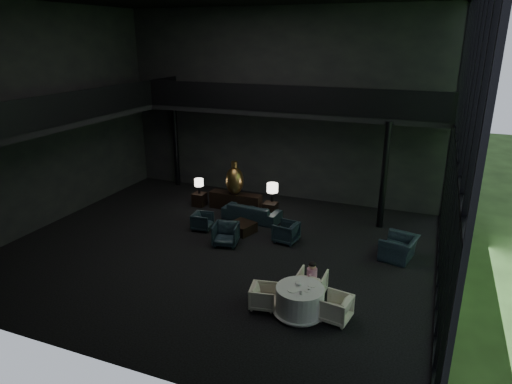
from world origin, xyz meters
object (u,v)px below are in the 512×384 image
at_px(lounge_armchair_west, 202,221).
at_px(lounge_armchair_east, 286,231).
at_px(dining_table, 300,302).
at_px(table_lamp_left, 199,183).
at_px(coffee_table, 242,228).
at_px(dining_chair_east, 335,307).
at_px(sofa, 252,208).
at_px(window_armchair, 399,243).
at_px(dining_chair_west, 264,297).
at_px(console, 236,201).
at_px(dining_chair_north, 312,282).
at_px(side_table_left, 200,199).
at_px(child, 312,272).
at_px(bronze_urn, 235,180).
at_px(side_table_right, 270,209).
at_px(lounge_armchair_south, 226,232).
at_px(table_lamp_right, 272,189).

xyz_separation_m(lounge_armchair_west, lounge_armchair_east, (3.21, 0.13, 0.08)).
bearing_deg(dining_table, table_lamp_left, 135.65).
height_order(coffee_table, dining_chair_east, dining_chair_east).
height_order(sofa, window_armchair, window_armchair).
height_order(dining_chair_east, dining_chair_west, dining_chair_east).
distance_m(console, dining_chair_west, 7.30).
distance_m(dining_chair_north, dining_chair_west, 1.49).
bearing_deg(dining_table, side_table_left, 135.69).
bearing_deg(child, console, -48.68).
distance_m(console, bronze_urn, 0.94).
height_order(side_table_right, sofa, sofa).
relative_size(lounge_armchair_south, dining_chair_west, 1.48).
bearing_deg(dining_table, dining_chair_north, 87.26).
relative_size(bronze_urn, lounge_armchair_east, 1.69).
distance_m(side_table_left, child, 8.14).
bearing_deg(side_table_right, lounge_armchair_south, -99.77).
xyz_separation_m(lounge_armchair_east, window_armchair, (3.78, 0.12, 0.15)).
relative_size(side_table_left, table_lamp_left, 0.88).
distance_m(table_lamp_left, dining_chair_west, 8.13).
height_order(side_table_left, window_armchair, window_armchair).
relative_size(lounge_armchair_east, dining_chair_north, 1.05).
distance_m(console, child, 7.11).
xyz_separation_m(dining_table, dining_chair_east, (0.92, 0.06, 0.03)).
bearing_deg(sofa, coffee_table, 100.25).
distance_m(dining_table, child, 1.01).
distance_m(bronze_urn, lounge_armchair_west, 2.50).
relative_size(sofa, dining_chair_east, 3.41).
bearing_deg(side_table_left, dining_chair_east, -40.11).
bearing_deg(lounge_armchair_south, lounge_armchair_east, 15.85).
bearing_deg(lounge_armchair_west, side_table_left, 24.37).
relative_size(console, lounge_armchair_south, 2.41).
distance_m(bronze_urn, lounge_armchair_east, 3.74).
bearing_deg(dining_chair_east, dining_chair_north, -128.30).
height_order(table_lamp_left, window_armchair, table_lamp_left).
distance_m(side_table_right, coffee_table, 1.93).
height_order(coffee_table, dining_chair_west, dining_chair_west).
bearing_deg(lounge_armchair_west, side_table_right, -47.53).
height_order(table_lamp_left, lounge_armchair_east, table_lamp_left).
height_order(table_lamp_left, dining_chair_west, table_lamp_left).
xyz_separation_m(bronze_urn, dining_chair_north, (4.67, -5.17, -0.90)).
bearing_deg(sofa, lounge_armchair_east, 147.84).
bearing_deg(table_lamp_right, dining_chair_west, -72.09).
bearing_deg(console, lounge_armchair_west, -96.98).
height_order(table_lamp_right, dining_chair_north, table_lamp_right).
distance_m(bronze_urn, table_lamp_left, 1.63).
xyz_separation_m(lounge_armchair_west, dining_chair_east, (5.83, -3.83, 0.04)).
bearing_deg(lounge_armchair_south, bronze_urn, 96.63).
xyz_separation_m(bronze_urn, dining_chair_east, (5.54, -6.12, -0.92)).
xyz_separation_m(side_table_left, table_lamp_right, (3.20, 0.20, 0.82)).
height_order(bronze_urn, dining_chair_north, bronze_urn).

